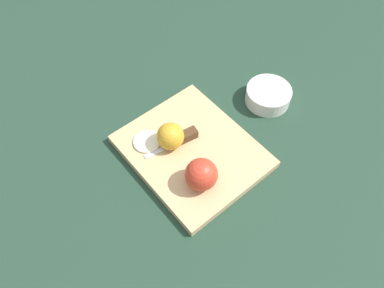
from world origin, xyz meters
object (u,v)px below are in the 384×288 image
apple_half_right (170,136)px  knife (184,137)px  bowl (268,95)px  apple_half_left (201,174)px

apple_half_right → knife: bearing=-100.7°
bowl → apple_half_right: bearing=92.0°
apple_half_left → apple_half_right: apple_half_left is taller
apple_half_left → knife: 0.13m
bowl → knife: bearing=93.1°
apple_half_left → knife: (0.12, -0.03, -0.03)m
knife → bowl: (0.01, -0.26, -0.01)m
knife → apple_half_right: bearing=-6.5°
apple_half_left → bowl: (0.14, -0.29, -0.03)m
apple_half_right → bowl: apple_half_right is taller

